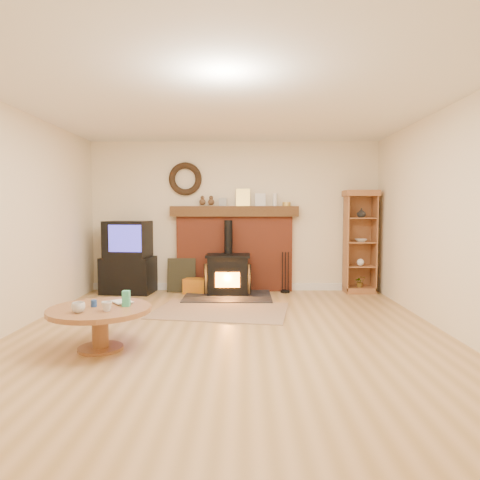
{
  "coord_description": "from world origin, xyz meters",
  "views": [
    {
      "loc": [
        0.17,
        -4.74,
        1.41
      ],
      "look_at": [
        0.11,
        1.0,
        1.01
      ],
      "focal_mm": 32.0,
      "sensor_mm": 36.0,
      "label": 1
    }
  ],
  "objects_px": {
    "curio_cabinet": "(360,241)",
    "wood_stove": "(228,276)",
    "tv_unit": "(128,259)",
    "coffee_table": "(100,315)"
  },
  "relations": [
    {
      "from": "curio_cabinet",
      "to": "wood_stove",
      "type": "bearing_deg",
      "value": -172.82
    },
    {
      "from": "tv_unit",
      "to": "curio_cabinet",
      "type": "distance_m",
      "value": 3.96
    },
    {
      "from": "tv_unit",
      "to": "curio_cabinet",
      "type": "bearing_deg",
      "value": 1.21
    },
    {
      "from": "wood_stove",
      "to": "curio_cabinet",
      "type": "relative_size",
      "value": 0.8
    },
    {
      "from": "curio_cabinet",
      "to": "coffee_table",
      "type": "xyz_separation_m",
      "value": [
        -3.43,
        -3.07,
        -0.52
      ]
    },
    {
      "from": "wood_stove",
      "to": "curio_cabinet",
      "type": "height_order",
      "value": "curio_cabinet"
    },
    {
      "from": "wood_stove",
      "to": "curio_cabinet",
      "type": "bearing_deg",
      "value": 7.18
    },
    {
      "from": "wood_stove",
      "to": "coffee_table",
      "type": "height_order",
      "value": "wood_stove"
    },
    {
      "from": "curio_cabinet",
      "to": "coffee_table",
      "type": "bearing_deg",
      "value": -138.12
    },
    {
      "from": "wood_stove",
      "to": "tv_unit",
      "type": "height_order",
      "value": "wood_stove"
    }
  ]
}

